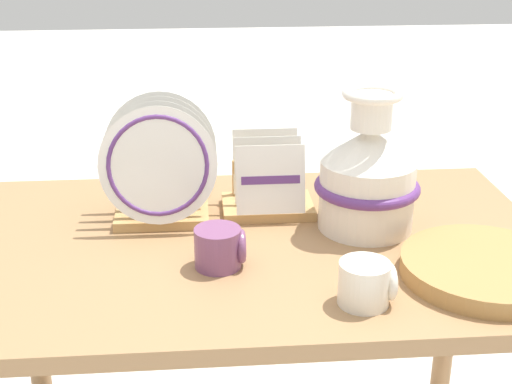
# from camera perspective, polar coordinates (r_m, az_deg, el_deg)

# --- Properties ---
(display_table) EXTENTS (1.26, 0.78, 0.68)m
(display_table) POSITION_cam_1_polar(r_m,az_deg,el_deg) (1.55, 0.00, -6.61)
(display_table) COLOR #9E754C
(display_table) RESTS_ON ground_plane
(ceramic_vase) EXTENTS (0.23, 0.23, 0.31)m
(ceramic_vase) POSITION_cam_1_polar(r_m,az_deg,el_deg) (1.54, 8.92, 1.37)
(ceramic_vase) COLOR white
(ceramic_vase) RESTS_ON display_table
(dish_rack_round_plates) EXTENTS (0.25, 0.19, 0.27)m
(dish_rack_round_plates) POSITION_cam_1_polar(r_m,az_deg,el_deg) (1.57, -7.70, 1.66)
(dish_rack_round_plates) COLOR tan
(dish_rack_round_plates) RESTS_ON display_table
(dish_rack_square_plates) EXTENTS (0.21, 0.16, 0.18)m
(dish_rack_square_plates) POSITION_cam_1_polar(r_m,az_deg,el_deg) (1.64, 0.94, 0.11)
(dish_rack_square_plates) COLOR tan
(dish_rack_square_plates) RESTS_ON display_table
(wicker_charger_stack) EXTENTS (0.32, 0.32, 0.04)m
(wicker_charger_stack) POSITION_cam_1_polar(r_m,az_deg,el_deg) (1.43, 17.90, -5.82)
(wicker_charger_stack) COLOR #AD7F47
(wicker_charger_stack) RESTS_ON display_table
(mug_plum_glaze) EXTENTS (0.10, 0.09, 0.08)m
(mug_plum_glaze) POSITION_cam_1_polar(r_m,az_deg,el_deg) (1.39, -2.88, -4.47)
(mug_plum_glaze) COLOR #7A4770
(mug_plum_glaze) RESTS_ON display_table
(mug_cream_glaze) EXTENTS (0.10, 0.09, 0.08)m
(mug_cream_glaze) POSITION_cam_1_polar(r_m,az_deg,el_deg) (1.28, 8.84, -7.22)
(mug_cream_glaze) COLOR silver
(mug_cream_glaze) RESTS_ON display_table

